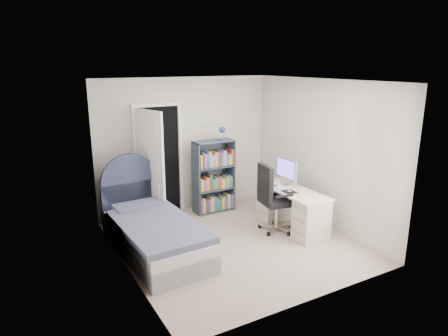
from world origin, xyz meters
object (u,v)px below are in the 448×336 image
nightstand (133,200)px  desk (292,207)px  bed (153,232)px  bookcase (214,179)px  office_chair (272,195)px  floor_lamp (150,191)px

nightstand → desk: desk is taller
nightstand → desk: (2.27, -1.52, -0.05)m
bed → desk: bearing=-8.4°
bed → nightstand: bed is taller
bookcase → office_chair: bookcase is taller
desk → office_chair: bearing=170.2°
desk → bed: bearing=171.6°
bed → nightstand: size_ratio=3.41×
bed → bookcase: bearing=33.2°
floor_lamp → office_chair: 2.10m
office_chair → floor_lamp: bearing=142.5°
bed → office_chair: (1.97, -0.28, 0.33)m
office_chair → bookcase: bearing=106.4°
floor_lamp → office_chair: (1.67, -1.28, 0.03)m
desk → office_chair: desk is taller
desk → bookcase: bearing=118.6°
bed → office_chair: 2.02m
nightstand → floor_lamp: bearing=-36.9°
floor_lamp → office_chair: size_ratio=1.28×
bed → nightstand: 1.19m
floor_lamp → desk: size_ratio=1.05×
floor_lamp → office_chair: bearing=-37.5°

